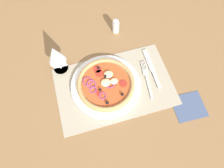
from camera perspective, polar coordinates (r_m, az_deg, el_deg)
ground_plane at (r=86.22cm, az=0.66°, el=-0.96°), size 190.00×140.00×2.40cm
placemat at (r=84.95cm, az=0.67°, el=-0.58°), size 48.55×30.75×0.40cm
plate at (r=84.07cm, az=-1.73°, el=-0.45°), size 29.02×29.02×1.42cm
pizza at (r=82.44cm, az=-1.78°, el=0.09°), size 23.89×23.89×2.65cm
fork at (r=87.56cm, az=9.77°, el=1.91°), size 3.86×18.04×0.44cm
knife at (r=90.16cm, az=11.13°, el=4.53°), size 2.26×20.03×0.62cm
wine_glass at (r=83.64cm, az=-15.71°, el=7.78°), size 7.20×7.20×14.90cm
napkin at (r=87.31cm, az=20.92°, el=-5.93°), size 13.00×11.81×0.36cm
pepper_shaker at (r=98.46cm, az=1.08°, el=15.94°), size 3.20×3.20×6.70cm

